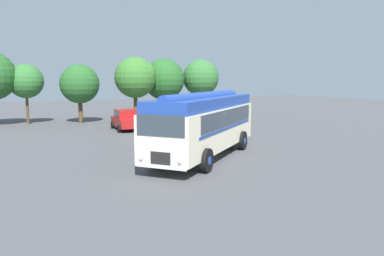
# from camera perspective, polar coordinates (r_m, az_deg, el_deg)

# --- Properties ---
(ground_plane) EXTENTS (120.00, 120.00, 0.00)m
(ground_plane) POSITION_cam_1_polar(r_m,az_deg,el_deg) (19.63, 0.67, -4.75)
(ground_plane) COLOR #474749
(vintage_bus) EXTENTS (9.26, 8.40, 3.49)m
(vintage_bus) POSITION_cam_1_polar(r_m,az_deg,el_deg) (19.82, 1.92, 0.91)
(vintage_bus) COLOR beige
(vintage_bus) RESTS_ON ground
(car_near_left) EXTENTS (2.15, 4.30, 1.66)m
(car_near_left) POSITION_cam_1_polar(r_m,az_deg,el_deg) (31.33, -10.02, 1.26)
(car_near_left) COLOR maroon
(car_near_left) RESTS_ON ground
(car_mid_left) EXTENTS (2.04, 4.24, 1.66)m
(car_mid_left) POSITION_cam_1_polar(r_m,az_deg,el_deg) (32.54, -5.35, 1.57)
(car_mid_left) COLOR #B7BABF
(car_mid_left) RESTS_ON ground
(tree_left_of_centre) EXTENTS (3.16, 3.16, 5.57)m
(tree_left_of_centre) POSITION_cam_1_polar(r_m,az_deg,el_deg) (37.96, -23.83, 6.55)
(tree_left_of_centre) COLOR #4C3823
(tree_left_of_centre) RESTS_ON ground
(tree_centre) EXTENTS (3.69, 3.69, 5.57)m
(tree_centre) POSITION_cam_1_polar(r_m,az_deg,el_deg) (37.24, -16.59, 6.38)
(tree_centre) COLOR #4C3823
(tree_centre) RESTS_ON ground
(tree_right_of_centre) EXTENTS (4.07, 4.07, 6.37)m
(tree_right_of_centre) POSITION_cam_1_polar(r_m,az_deg,el_deg) (37.79, -8.41, 7.71)
(tree_right_of_centre) COLOR #4C3823
(tree_right_of_centre) RESTS_ON ground
(tree_far_right) EXTENTS (4.41, 4.41, 6.35)m
(tree_far_right) POSITION_cam_1_polar(r_m,az_deg,el_deg) (40.53, -4.50, 7.42)
(tree_far_right) COLOR #4C3823
(tree_far_right) RESTS_ON ground
(tree_extra_right) EXTENTS (4.03, 4.03, 6.35)m
(tree_extra_right) POSITION_cam_1_polar(r_m,az_deg,el_deg) (42.01, 1.23, 7.77)
(tree_extra_right) COLOR #4C3823
(tree_extra_right) RESTS_ON ground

